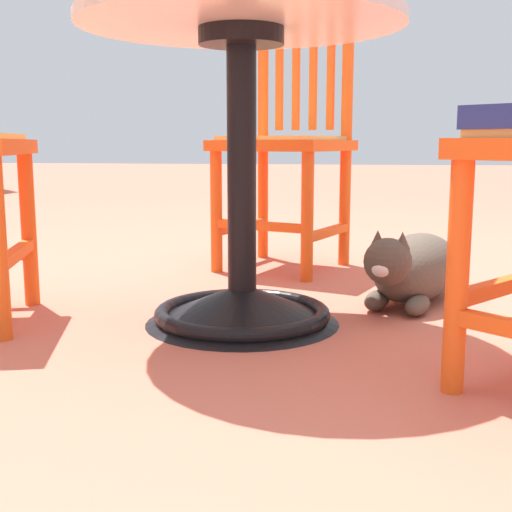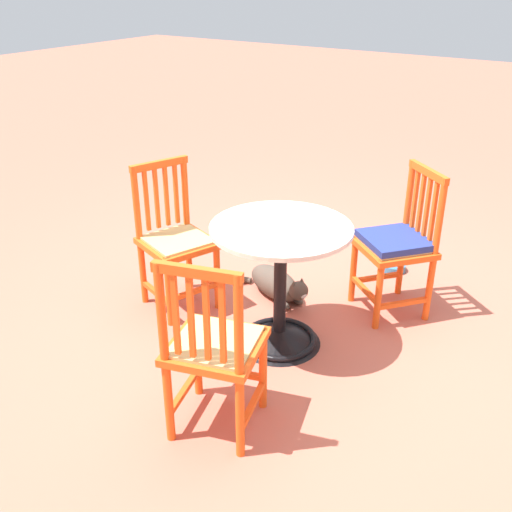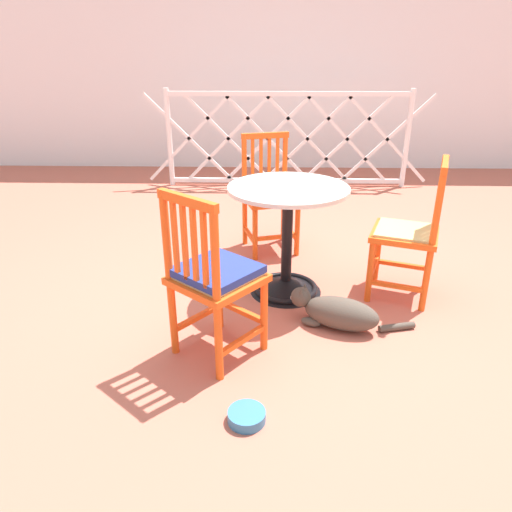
{
  "view_description": "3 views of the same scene",
  "coord_description": "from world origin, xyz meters",
  "px_view_note": "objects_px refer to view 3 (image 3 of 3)",
  "views": [
    {
      "loc": [
        -1.6,
        -0.04,
        0.44
      ],
      "look_at": [
        -0.15,
        0.18,
        0.19
      ],
      "focal_mm": 47.04,
      "sensor_mm": 36.0,
      "label": 1
    },
    {
      "loc": [
        -1.48,
        2.69,
        1.96
      ],
      "look_at": [
        0.19,
        0.18,
        0.48
      ],
      "focal_mm": 41.63,
      "sensor_mm": 36.0,
      "label": 2
    },
    {
      "loc": [
        -0.13,
        -2.58,
        1.51
      ],
      "look_at": [
        -0.2,
        0.1,
        0.32
      ],
      "focal_mm": 32.8,
      "sensor_mm": 36.0,
      "label": 3
    }
  ],
  "objects_px": {
    "cafe_table": "(287,253)",
    "orange_chair_by_planter": "(410,234)",
    "tabby_cat": "(335,312)",
    "orange_chair_facing_out": "(270,197)",
    "orange_chair_at_corner": "(214,278)",
    "pet_water_bowl": "(247,416)"
  },
  "relations": [
    {
      "from": "cafe_table",
      "to": "orange_chair_by_planter",
      "type": "relative_size",
      "value": 0.83
    },
    {
      "from": "orange_chair_by_planter",
      "to": "tabby_cat",
      "type": "bearing_deg",
      "value": -141.11
    },
    {
      "from": "cafe_table",
      "to": "tabby_cat",
      "type": "distance_m",
      "value": 0.55
    },
    {
      "from": "orange_chair_facing_out",
      "to": "tabby_cat",
      "type": "height_order",
      "value": "orange_chair_facing_out"
    },
    {
      "from": "orange_chair_at_corner",
      "to": "tabby_cat",
      "type": "distance_m",
      "value": 0.8
    },
    {
      "from": "orange_chair_by_planter",
      "to": "tabby_cat",
      "type": "height_order",
      "value": "orange_chair_by_planter"
    },
    {
      "from": "orange_chair_by_planter",
      "to": "pet_water_bowl",
      "type": "distance_m",
      "value": 1.6
    },
    {
      "from": "orange_chair_at_corner",
      "to": "orange_chair_facing_out",
      "type": "distance_m",
      "value": 1.48
    },
    {
      "from": "cafe_table",
      "to": "pet_water_bowl",
      "type": "distance_m",
      "value": 1.26
    },
    {
      "from": "orange_chair_facing_out",
      "to": "orange_chair_at_corner",
      "type": "bearing_deg",
      "value": -100.87
    },
    {
      "from": "orange_chair_facing_out",
      "to": "pet_water_bowl",
      "type": "distance_m",
      "value": 2.01
    },
    {
      "from": "orange_chair_at_corner",
      "to": "orange_chair_facing_out",
      "type": "bearing_deg",
      "value": 79.13
    },
    {
      "from": "cafe_table",
      "to": "orange_chair_by_planter",
      "type": "height_order",
      "value": "orange_chair_by_planter"
    },
    {
      "from": "cafe_table",
      "to": "orange_chair_at_corner",
      "type": "relative_size",
      "value": 0.83
    },
    {
      "from": "cafe_table",
      "to": "orange_chair_facing_out",
      "type": "relative_size",
      "value": 0.83
    },
    {
      "from": "pet_water_bowl",
      "to": "tabby_cat",
      "type": "bearing_deg",
      "value": 58.38
    },
    {
      "from": "cafe_table",
      "to": "orange_chair_at_corner",
      "type": "xyz_separation_m",
      "value": [
        -0.39,
        -0.71,
        0.16
      ]
    },
    {
      "from": "orange_chair_at_corner",
      "to": "pet_water_bowl",
      "type": "distance_m",
      "value": 0.69
    },
    {
      "from": "orange_chair_at_corner",
      "to": "orange_chair_by_planter",
      "type": "xyz_separation_m",
      "value": [
        1.17,
        0.68,
        -0.01
      ]
    },
    {
      "from": "orange_chair_facing_out",
      "to": "tabby_cat",
      "type": "relative_size",
      "value": 1.24
    },
    {
      "from": "cafe_table",
      "to": "pet_water_bowl",
      "type": "height_order",
      "value": "cafe_table"
    },
    {
      "from": "cafe_table",
      "to": "orange_chair_at_corner",
      "type": "height_order",
      "value": "orange_chair_at_corner"
    }
  ]
}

